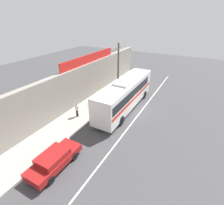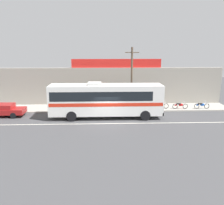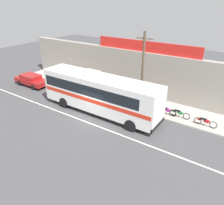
{
  "view_description": "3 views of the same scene",
  "coord_description": "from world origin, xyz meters",
  "px_view_note": "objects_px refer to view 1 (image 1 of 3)",
  "views": [
    {
      "loc": [
        -17.57,
        -6.32,
        10.72
      ],
      "look_at": [
        -3.03,
        1.58,
        2.07
      ],
      "focal_mm": 27.44,
      "sensor_mm": 36.0,
      "label": 1
    },
    {
      "loc": [
        -0.39,
        -23.18,
        7.39
      ],
      "look_at": [
        0.53,
        1.19,
        1.67
      ],
      "focal_mm": 38.16,
      "sensor_mm": 36.0,
      "label": 2
    },
    {
      "loc": [
        11.08,
        -13.14,
        9.92
      ],
      "look_at": [
        0.9,
        1.9,
        1.06
      ],
      "focal_mm": 34.87,
      "sensor_mm": 36.0,
      "label": 3
    }
  ],
  "objects_px": {
    "pedestrian_near_shop": "(102,97)",
    "motorcycle_red": "(137,75)",
    "intercity_bus": "(125,93)",
    "parked_car": "(54,160)",
    "pedestrian_by_curb": "(77,109)",
    "motorcycle_green": "(132,79)",
    "motorcycle_purple": "(123,86)",
    "motorcycle_blue": "(125,83)",
    "utility_pole": "(118,69)"
  },
  "relations": [
    {
      "from": "intercity_bus",
      "to": "motorcycle_purple",
      "type": "bearing_deg",
      "value": 27.5
    },
    {
      "from": "motorcycle_green",
      "to": "motorcycle_purple",
      "type": "height_order",
      "value": "same"
    },
    {
      "from": "motorcycle_purple",
      "to": "motorcycle_red",
      "type": "bearing_deg",
      "value": -0.98
    },
    {
      "from": "intercity_bus",
      "to": "motorcycle_green",
      "type": "distance_m",
      "value": 9.52
    },
    {
      "from": "motorcycle_blue",
      "to": "pedestrian_near_shop",
      "type": "bearing_deg",
      "value": 179.05
    },
    {
      "from": "utility_pole",
      "to": "pedestrian_by_curb",
      "type": "relative_size",
      "value": 4.27
    },
    {
      "from": "pedestrian_near_shop",
      "to": "intercity_bus",
      "type": "bearing_deg",
      "value": -82.91
    },
    {
      "from": "motorcycle_red",
      "to": "motorcycle_purple",
      "type": "distance_m",
      "value": 6.06
    },
    {
      "from": "motorcycle_red",
      "to": "pedestrian_by_curb",
      "type": "bearing_deg",
      "value": 176.04
    },
    {
      "from": "motorcycle_blue",
      "to": "pedestrian_by_curb",
      "type": "relative_size",
      "value": 1.11
    },
    {
      "from": "parked_car",
      "to": "motorcycle_blue",
      "type": "xyz_separation_m",
      "value": [
        17.76,
        2.15,
        -0.17
      ]
    },
    {
      "from": "motorcycle_red",
      "to": "motorcycle_purple",
      "type": "xyz_separation_m",
      "value": [
        -6.06,
        0.1,
        0.0
      ]
    },
    {
      "from": "parked_car",
      "to": "motorcycle_red",
      "type": "distance_m",
      "value": 22.74
    },
    {
      "from": "intercity_bus",
      "to": "motorcycle_purple",
      "type": "distance_m",
      "value": 6.42
    },
    {
      "from": "motorcycle_blue",
      "to": "pedestrian_near_shop",
      "type": "distance_m",
      "value": 7.1
    },
    {
      "from": "motorcycle_blue",
      "to": "intercity_bus",
      "type": "bearing_deg",
      "value": -155.89
    },
    {
      "from": "pedestrian_by_curb",
      "to": "pedestrian_near_shop",
      "type": "height_order",
      "value": "pedestrian_by_curb"
    },
    {
      "from": "pedestrian_near_shop",
      "to": "motorcycle_purple",
      "type": "bearing_deg",
      "value": -2.24
    },
    {
      "from": "utility_pole",
      "to": "motorcycle_purple",
      "type": "relative_size",
      "value": 3.9
    },
    {
      "from": "motorcycle_red",
      "to": "motorcycle_blue",
      "type": "height_order",
      "value": "same"
    },
    {
      "from": "intercity_bus",
      "to": "utility_pole",
      "type": "bearing_deg",
      "value": 39.35
    },
    {
      "from": "parked_car",
      "to": "motorcycle_purple",
      "type": "bearing_deg",
      "value": 6.97
    },
    {
      "from": "pedestrian_near_shop",
      "to": "motorcycle_green",
      "type": "bearing_deg",
      "value": -1.96
    },
    {
      "from": "intercity_bus",
      "to": "motorcycle_blue",
      "type": "distance_m",
      "value": 7.49
    },
    {
      "from": "motorcycle_green",
      "to": "pedestrian_by_curb",
      "type": "height_order",
      "value": "pedestrian_by_curb"
    },
    {
      "from": "motorcycle_red",
      "to": "pedestrian_by_curb",
      "type": "xyz_separation_m",
      "value": [
        -16.12,
        1.11,
        0.56
      ]
    },
    {
      "from": "motorcycle_purple",
      "to": "pedestrian_near_shop",
      "type": "xyz_separation_m",
      "value": [
        -5.92,
        0.23,
        0.49
      ]
    },
    {
      "from": "intercity_bus",
      "to": "pedestrian_near_shop",
      "type": "distance_m",
      "value": 3.3
    },
    {
      "from": "intercity_bus",
      "to": "motorcycle_blue",
      "type": "height_order",
      "value": "intercity_bus"
    },
    {
      "from": "motorcycle_green",
      "to": "motorcycle_purple",
      "type": "bearing_deg",
      "value": 178.54
    },
    {
      "from": "motorcycle_purple",
      "to": "pedestrian_by_curb",
      "type": "xyz_separation_m",
      "value": [
        -10.07,
        1.01,
        0.56
      ]
    },
    {
      "from": "pedestrian_near_shop",
      "to": "motorcycle_red",
      "type": "bearing_deg",
      "value": -1.6
    },
    {
      "from": "intercity_bus",
      "to": "motorcycle_red",
      "type": "distance_m",
      "value": 12.02
    },
    {
      "from": "pedestrian_by_curb",
      "to": "motorcycle_red",
      "type": "bearing_deg",
      "value": -3.96
    },
    {
      "from": "parked_car",
      "to": "pedestrian_by_curb",
      "type": "relative_size",
      "value": 2.65
    },
    {
      "from": "motorcycle_red",
      "to": "motorcycle_green",
      "type": "relative_size",
      "value": 0.99
    },
    {
      "from": "parked_car",
      "to": "utility_pole",
      "type": "height_order",
      "value": "utility_pole"
    },
    {
      "from": "intercity_bus",
      "to": "pedestrian_near_shop",
      "type": "height_order",
      "value": "intercity_bus"
    },
    {
      "from": "motorcycle_purple",
      "to": "pedestrian_by_curb",
      "type": "distance_m",
      "value": 10.13
    },
    {
      "from": "motorcycle_green",
      "to": "intercity_bus",
      "type": "bearing_deg",
      "value": -162.7
    },
    {
      "from": "parked_car",
      "to": "pedestrian_near_shop",
      "type": "distance_m",
      "value": 10.92
    },
    {
      "from": "motorcycle_green",
      "to": "motorcycle_blue",
      "type": "relative_size",
      "value": 0.99
    },
    {
      "from": "motorcycle_blue",
      "to": "motorcycle_purple",
      "type": "bearing_deg",
      "value": -174.36
    },
    {
      "from": "intercity_bus",
      "to": "utility_pole",
      "type": "relative_size",
      "value": 1.63
    },
    {
      "from": "motorcycle_purple",
      "to": "parked_car",
      "type": "bearing_deg",
      "value": -173.03
    },
    {
      "from": "intercity_bus",
      "to": "parked_car",
      "type": "distance_m",
      "value": 11.18
    },
    {
      "from": "pedestrian_by_curb",
      "to": "pedestrian_near_shop",
      "type": "relative_size",
      "value": 1.07
    },
    {
      "from": "motorcycle_blue",
      "to": "motorcycle_purple",
      "type": "height_order",
      "value": "same"
    },
    {
      "from": "parked_car",
      "to": "pedestrian_by_curb",
      "type": "distance_m",
      "value": 7.22
    },
    {
      "from": "utility_pole",
      "to": "motorcycle_green",
      "type": "relative_size",
      "value": 3.9
    }
  ]
}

